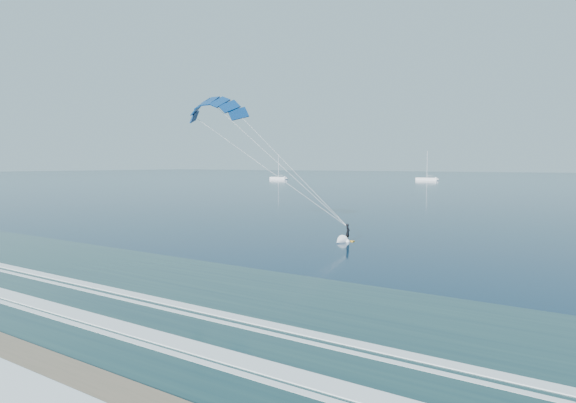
% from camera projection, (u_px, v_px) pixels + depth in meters
% --- Properties ---
extents(kitesurfer_rig, '(18.94, 6.53, 15.12)m').
position_uv_depth(kitesurfer_rig, '(274.00, 160.00, 49.92)').
color(kitesurfer_rig, '#F7A21D').
rests_on(kitesurfer_rig, ground).
extents(sailboat_0, '(8.44, 2.40, 11.51)m').
position_uv_depth(sailboat_0, '(278.00, 178.00, 233.86)').
color(sailboat_0, white).
rests_on(sailboat_0, ground).
extents(sailboat_1, '(9.26, 2.40, 12.64)m').
position_uv_depth(sailboat_1, '(427.00, 179.00, 221.42)').
color(sailboat_1, white).
rests_on(sailboat_1, ground).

